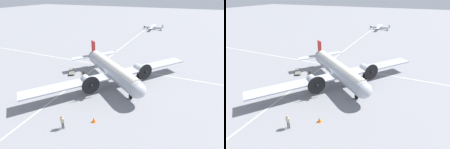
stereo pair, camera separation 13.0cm
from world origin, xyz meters
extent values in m
plane|color=gray|center=(0.00, 0.00, 0.00)|extent=(300.00, 300.00, 0.00)
cube|color=silver|center=(0.00, 6.26, 0.00)|extent=(120.00, 0.16, 0.01)
cube|color=silver|center=(-5.56, 0.00, 0.00)|extent=(0.16, 120.00, 0.01)
cylinder|color=#ADB2BC|center=(0.00, 0.00, 2.25)|extent=(12.58, 10.72, 2.30)
cylinder|color=silver|center=(0.00, 0.00, 2.88)|extent=(11.61, 9.74, 1.61)
sphere|color=#ADB2BC|center=(5.57, -4.46, 2.25)|extent=(2.19, 2.19, 2.19)
cylinder|color=#ADB2BC|center=(-5.57, 4.46, 2.37)|extent=(2.97, 2.73, 1.27)
cube|color=red|center=(-5.98, 4.79, 3.98)|extent=(1.31, 1.09, 2.65)
cube|color=#ADB2BC|center=(-5.84, 4.68, 2.48)|extent=(6.64, 7.81, 0.10)
cube|color=#ADB2BC|center=(0.82, -0.65, 1.96)|extent=(19.13, 23.10, 0.20)
cylinder|color=#ADB2BC|center=(3.96, 2.88, 1.98)|extent=(2.69, 2.51, 1.27)
cylinder|color=black|center=(5.00, 2.04, 1.98)|extent=(1.69, 2.10, 2.66)
sphere|color=black|center=(5.10, 1.97, 1.98)|extent=(0.44, 0.44, 0.44)
cylinder|color=#ADB2BC|center=(-1.95, -4.49, 1.98)|extent=(2.69, 2.51, 1.27)
cylinder|color=black|center=(-0.90, -5.33, 1.98)|extent=(1.69, 2.10, 2.66)
sphere|color=black|center=(-0.80, -5.41, 1.98)|extent=(0.44, 0.44, 0.44)
cylinder|color=#4C4C51|center=(3.77, 3.03, 1.01)|extent=(0.18, 0.18, 0.93)
cylinder|color=black|center=(3.77, 3.03, 0.55)|extent=(1.05, 0.92, 1.10)
cylinder|color=#4C4C51|center=(-2.14, -4.34, 1.01)|extent=(0.18, 0.18, 0.93)
cylinder|color=black|center=(-2.14, -4.34, 0.55)|extent=(1.05, 0.92, 1.10)
cylinder|color=#4C4C51|center=(4.35, -3.48, 0.78)|extent=(0.14, 0.14, 0.87)
cylinder|color=black|center=(4.35, -3.48, 0.35)|extent=(0.66, 0.58, 0.70)
cylinder|color=#2D2D33|center=(-0.87, -12.00, 0.41)|extent=(0.12, 0.12, 0.81)
cylinder|color=#2D2D33|center=(-0.63, -12.03, 0.41)|extent=(0.12, 0.12, 0.81)
cube|color=beige|center=(-0.75, -12.01, 1.11)|extent=(0.41, 0.24, 0.61)
sphere|color=tan|center=(-0.75, -12.01, 1.55)|extent=(0.27, 0.27, 0.27)
cylinder|color=beige|center=(-0.99, -11.98, 1.08)|extent=(0.09, 0.09, 0.58)
cylinder|color=beige|center=(-0.51, -12.04, 1.08)|extent=(0.09, 0.09, 0.58)
cube|color=navy|center=(-0.74, -11.91, 1.19)|extent=(0.05, 0.01, 0.39)
cube|color=#47331E|center=(-5.98, 0.81, 0.30)|extent=(0.43, 0.16, 0.60)
cube|color=#312315|center=(-5.98, 0.81, 0.63)|extent=(0.16, 0.11, 0.02)
cube|color=#6B665B|center=(-8.25, 0.29, 0.30)|extent=(2.03, 2.37, 0.04)
cube|color=#6B665B|center=(-8.82, 1.18, 0.54)|extent=(0.86, 0.58, 0.04)
cylinder|color=#6B665B|center=(-8.43, 1.44, 0.43)|extent=(0.04, 0.04, 0.22)
cylinder|color=#6B665B|center=(-9.22, 0.92, 0.43)|extent=(0.04, 0.04, 0.22)
cylinder|color=black|center=(-7.46, -0.19, 0.14)|extent=(0.20, 0.27, 0.28)
cylinder|color=black|center=(-8.13, -0.62, 0.14)|extent=(0.20, 0.27, 0.28)
cylinder|color=black|center=(-8.36, 1.20, 0.14)|extent=(0.20, 0.27, 0.28)
cylinder|color=black|center=(-9.03, 0.77, 0.14)|extent=(0.20, 0.27, 0.28)
cylinder|color=#B7BCC6|center=(-2.59, 47.67, 0.78)|extent=(7.07, 1.03, 0.86)
sphere|color=black|center=(-6.27, 47.58, 0.78)|extent=(0.78, 0.78, 0.78)
cube|color=#B7BCC6|center=(-2.98, 47.66, 1.17)|extent=(1.35, 10.60, 0.08)
cube|color=#B7BCC6|center=(0.85, 47.75, 1.47)|extent=(0.63, 0.07, 1.12)
cube|color=#B7BCC6|center=(0.85, 47.75, 0.91)|extent=(0.63, 3.46, 0.04)
cylinder|color=black|center=(-5.10, 47.61, 0.14)|extent=(0.28, 0.09, 0.28)
cylinder|color=#4C4C51|center=(-5.10, 47.61, 0.24)|extent=(0.06, 0.06, 0.21)
cylinder|color=black|center=(-2.18, 46.90, 0.14)|extent=(0.28, 0.09, 0.28)
cylinder|color=#4C4C51|center=(-2.18, 46.90, 0.24)|extent=(0.06, 0.06, 0.21)
cylinder|color=black|center=(-2.22, 48.46, 0.14)|extent=(0.28, 0.09, 0.28)
cylinder|color=#4C4C51|center=(-2.22, 48.46, 0.24)|extent=(0.06, 0.06, 0.21)
cube|color=orange|center=(1.90, -9.76, 0.01)|extent=(0.47, 0.47, 0.03)
cone|color=orange|center=(1.90, -9.76, 0.31)|extent=(0.39, 0.39, 0.61)
camera|label=1|loc=(10.22, -23.64, 13.82)|focal=28.00mm
camera|label=2|loc=(10.34, -23.59, 13.82)|focal=28.00mm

